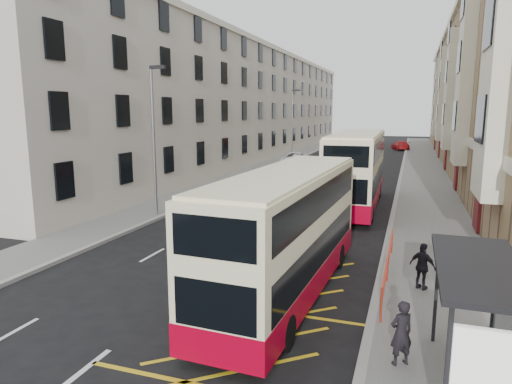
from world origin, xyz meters
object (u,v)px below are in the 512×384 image
at_px(bus_shelter, 488,307).
at_px(street_lamp_far, 293,121).
at_px(street_lamp_near, 154,133).
at_px(car_silver, 335,148).
at_px(pedestrian_far, 423,266).
at_px(pedestrian_near, 401,333).
at_px(double_decker_front, 287,234).
at_px(white_van, 294,159).
at_px(car_red, 401,145).
at_px(car_dark, 340,142).
at_px(double_decker_rear, 357,170).

xyz_separation_m(bus_shelter, street_lamp_far, (-14.69, 42.39, 2.50)).
xyz_separation_m(street_lamp_near, car_silver, (3.21, 40.89, -3.93)).
relative_size(bus_shelter, pedestrian_far, 2.79).
height_order(pedestrian_near, pedestrian_far, pedestrian_far).
height_order(bus_shelter, double_decker_front, double_decker_front).
distance_m(double_decker_front, car_silver, 49.52).
distance_m(street_lamp_far, white_van, 5.45).
bearing_deg(car_red, double_decker_front, 73.13).
relative_size(street_lamp_near, car_silver, 1.92).
bearing_deg(pedestrian_far, white_van, -40.03).
bearing_deg(street_lamp_near, street_lamp_far, 90.00).
relative_size(white_van, car_red, 1.03).
xyz_separation_m(street_lamp_near, double_decker_front, (9.60, -8.20, -2.59)).
xyz_separation_m(bus_shelter, street_lamp_near, (-14.69, 12.39, 2.50)).
distance_m(double_decker_front, car_red, 57.88).
bearing_deg(street_lamp_far, white_van, -72.06).
relative_size(bus_shelter, double_decker_front, 0.42).
distance_m(street_lamp_near, car_dark, 54.60).
bearing_deg(street_lamp_far, car_red, 59.53).
bearing_deg(bus_shelter, pedestrian_near, 149.70).
bearing_deg(pedestrian_far, car_red, -58.60).
bearing_deg(street_lamp_far, car_silver, 73.56).
distance_m(street_lamp_far, car_red, 23.12).
xyz_separation_m(car_dark, car_red, (9.63, -4.78, 0.00)).
bearing_deg(street_lamp_near, double_decker_rear, 31.42).
relative_size(street_lamp_far, pedestrian_near, 5.25).
bearing_deg(bus_shelter, street_lamp_near, 139.86).
height_order(street_lamp_near, street_lamp_far, same).
bearing_deg(double_decker_rear, pedestrian_near, -81.03).
distance_m(double_decker_front, pedestrian_far, 4.52).
bearing_deg(pedestrian_far, pedestrian_near, 112.94).
xyz_separation_m(pedestrian_near, car_dark, (-11.23, 65.91, -0.24)).
height_order(pedestrian_near, car_red, pedestrian_near).
bearing_deg(bus_shelter, car_silver, 102.16).
xyz_separation_m(bus_shelter, double_decker_rear, (-4.62, 18.54, 0.17)).
relative_size(double_decker_rear, white_van, 2.38).
xyz_separation_m(pedestrian_near, white_van, (-12.00, 37.94, -0.25)).
bearing_deg(street_lamp_far, car_dark, 85.50).
bearing_deg(pedestrian_far, bus_shelter, 129.17).
xyz_separation_m(street_lamp_near, car_dark, (1.92, 54.42, -3.96)).
distance_m(double_decker_rear, car_red, 43.54).
height_order(street_lamp_near, pedestrian_near, street_lamp_near).
xyz_separation_m(double_decker_front, pedestrian_near, (3.55, -3.29, -1.13)).
relative_size(street_lamp_far, pedestrian_far, 5.25).
relative_size(white_van, car_silver, 1.15).
bearing_deg(double_decker_front, street_lamp_near, 142.25).
bearing_deg(street_lamp_far, double_decker_front, -75.89).
bearing_deg(bus_shelter, street_lamp_far, 109.12).
distance_m(white_van, car_dark, 27.98).
relative_size(bus_shelter, car_red, 0.91).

